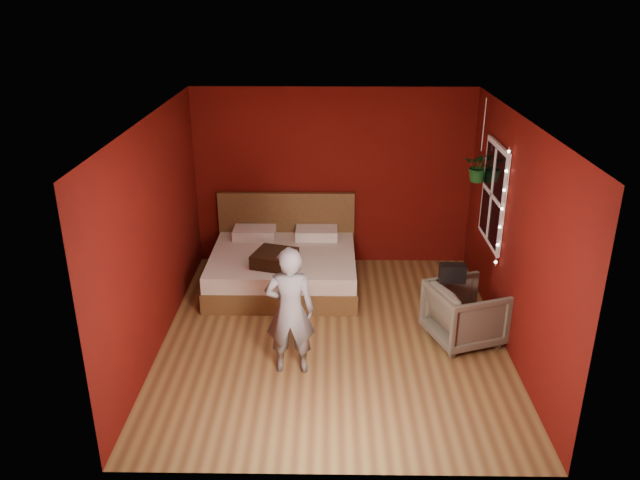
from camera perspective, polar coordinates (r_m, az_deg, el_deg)
The scene contains 10 objects.
floor at distance 7.52m, azimuth 1.19°, elevation -8.86°, with size 4.50×4.50×0.00m, color olive.
room_walls at distance 6.80m, azimuth 1.30°, elevation 3.32°, with size 4.04×4.54×2.62m.
window at distance 7.97m, azimuth 15.55°, elevation 4.03°, with size 0.05×0.97×1.27m.
fairy_lights at distance 7.49m, azimuth 16.30°, elevation 2.76°, with size 0.04×0.04×1.45m.
bed at distance 8.69m, azimuth -3.34°, elevation -2.25°, with size 2.00×1.70×1.10m.
person at distance 6.59m, azimuth -2.77°, elevation -6.48°, with size 0.53×0.35×1.45m, color slate.
armchair at distance 7.48m, azimuth 13.11°, elevation -6.55°, with size 0.76×0.78×0.71m, color #6A6453.
handbag at distance 7.35m, azimuth 12.02°, elevation -2.98°, with size 0.30×0.15×0.21m, color black.
throw_pillow at distance 8.14m, azimuth -4.17°, elevation -1.69°, with size 0.50×0.50×0.18m, color #312010.
hanging_plant at distance 8.32m, azimuth 14.39°, elevation 6.53°, with size 0.46×0.44×1.08m.
Camera 1 is at (-0.06, -6.43, 3.90)m, focal length 35.00 mm.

